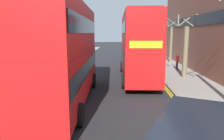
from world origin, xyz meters
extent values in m
cube|color=gray|center=(6.50, 16.00, 0.07)|extent=(4.00, 80.00, 0.14)
cube|color=gray|center=(-6.50, 16.00, 0.07)|extent=(4.00, 80.00, 0.14)
cube|color=yellow|center=(4.40, 14.00, 0.00)|extent=(0.10, 56.00, 0.01)
cube|color=yellow|center=(4.24, 14.00, 0.00)|extent=(0.10, 56.00, 0.01)
cube|color=red|center=(-2.12, 10.36, 1.74)|extent=(2.91, 10.89, 2.60)
cube|color=red|center=(-2.12, 10.36, 4.29)|extent=(2.85, 10.67, 2.50)
cube|color=black|center=(-2.12, 10.36, 2.04)|extent=(2.92, 10.46, 0.84)
cube|color=black|center=(-2.12, 10.36, 4.39)|extent=(2.90, 10.24, 0.80)
cube|color=yellow|center=(-2.32, 15.74, 3.29)|extent=(2.00, 0.14, 0.44)
cube|color=maroon|center=(-2.12, 10.36, 5.59)|extent=(2.61, 9.80, 0.10)
cylinder|color=black|center=(-3.50, 13.66, 0.52)|extent=(0.34, 1.05, 1.04)
cylinder|color=black|center=(-1.00, 13.75, 0.52)|extent=(0.34, 1.05, 1.04)
cylinder|color=black|center=(-3.24, 6.97, 0.52)|extent=(0.34, 1.05, 1.04)
cylinder|color=black|center=(-0.74, 7.06, 0.52)|extent=(0.34, 1.05, 1.04)
cube|color=red|center=(2.45, 16.87, 1.74)|extent=(2.67, 10.84, 2.60)
cube|color=red|center=(2.45, 16.87, 4.29)|extent=(2.62, 10.62, 2.50)
cube|color=black|center=(2.45, 16.87, 2.04)|extent=(2.69, 10.41, 0.84)
cube|color=black|center=(2.45, 16.87, 4.39)|extent=(2.68, 10.19, 0.80)
cube|color=yellow|center=(2.54, 11.49, 3.29)|extent=(2.00, 0.09, 0.44)
cube|color=maroon|center=(2.45, 16.87, 5.59)|extent=(2.40, 9.75, 0.10)
cylinder|color=black|center=(3.75, 13.54, 0.52)|extent=(0.32, 1.04, 1.04)
cylinder|color=black|center=(1.25, 13.50, 0.52)|extent=(0.32, 1.04, 1.04)
cylinder|color=black|center=(3.65, 20.23, 0.52)|extent=(0.32, 1.04, 1.04)
cylinder|color=black|center=(1.15, 20.19, 0.52)|extent=(0.32, 1.04, 1.04)
cube|color=black|center=(2.81, 3.02, 1.74)|extent=(2.77, 3.48, 0.76)
cylinder|color=#2D2D38|center=(7.00, 21.07, 0.56)|extent=(0.22, 0.22, 0.85)
cube|color=red|center=(7.00, 21.07, 1.27)|extent=(0.34, 0.22, 0.56)
sphere|color=beige|center=(7.00, 21.07, 1.66)|extent=(0.20, 0.20, 0.20)
cylinder|color=#6B6047|center=(6.62, 17.10, 2.33)|extent=(0.44, 0.44, 4.38)
cylinder|color=#6B6047|center=(7.27, 16.95, 4.99)|extent=(0.42, 1.37, 1.01)
cylinder|color=#6B6047|center=(6.48, 17.63, 4.91)|extent=(1.14, 0.40, 0.85)
cylinder|color=#6B6047|center=(5.91, 17.28, 5.03)|extent=(0.49, 1.48, 1.10)
cylinder|color=#6B6047|center=(6.59, 16.69, 4.81)|extent=(0.88, 0.17, 0.66)
cylinder|color=#6B6047|center=(7.55, 26.54, 2.43)|extent=(0.34, 0.34, 4.58)
cylinder|color=#6B6047|center=(8.30, 26.51, 5.24)|extent=(0.19, 1.55, 1.13)
cylinder|color=#6B6047|center=(7.61, 27.02, 5.05)|extent=(1.01, 0.26, 0.76)
cylinder|color=#6B6047|center=(7.06, 26.63, 5.07)|extent=(0.29, 1.05, 0.78)
cylinder|color=#6B6047|center=(7.48, 25.82, 5.23)|extent=(1.51, 0.27, 1.10)
cylinder|color=#6B6047|center=(5.17, 33.23, 2.45)|extent=(0.33, 0.33, 4.61)
cylinder|color=#6B6047|center=(5.84, 33.15, 5.22)|extent=(0.29, 1.40, 1.03)
cylinder|color=#6B6047|center=(5.44, 33.62, 5.08)|extent=(0.89, 0.66, 0.75)
cylinder|color=#6B6047|center=(4.62, 33.52, 5.19)|extent=(0.70, 1.20, 0.96)
cylinder|color=#6B6047|center=(4.67, 32.65, 5.29)|extent=(1.28, 1.12, 1.16)
cylinder|color=#6B6047|center=(5.40, 32.74, 5.13)|extent=(1.08, 0.58, 0.84)
cube|color=black|center=(8.48, 20.32, 5.19)|extent=(0.04, 24.64, 1.00)
camera|label=1|loc=(1.01, -1.59, 4.02)|focal=34.25mm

